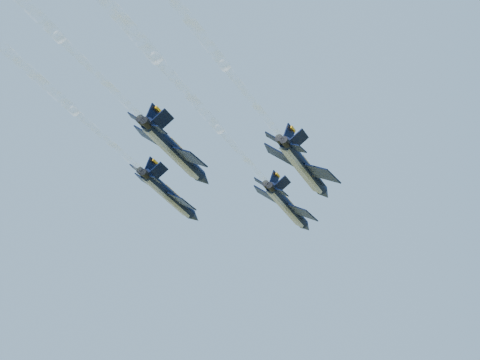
# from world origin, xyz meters

# --- Properties ---
(jet_lead) EXTENTS (9.89, 15.61, 6.75)m
(jet_lead) POSITION_xyz_m (3.13, 8.66, 99.27)
(jet_lead) COLOR black
(jet_left) EXTENTS (9.89, 15.61, 6.75)m
(jet_left) POSITION_xyz_m (-13.21, 0.45, 99.27)
(jet_left) COLOR black
(jet_right) EXTENTS (9.89, 15.61, 6.75)m
(jet_right) POSITION_xyz_m (6.71, -8.58, 99.27)
(jet_right) COLOR black
(jet_slot) EXTENTS (9.89, 15.61, 6.75)m
(jet_slot) POSITION_xyz_m (-8.34, -16.79, 99.27)
(jet_slot) COLOR black
(smoke_trail_lead) EXTENTS (19.43, 43.15, 2.11)m
(smoke_trail_lead) POSITION_xyz_m (-10.57, -23.89, 99.29)
(smoke_trail_lead) COLOR white
(smoke_trail_right) EXTENTS (19.43, 43.15, 2.11)m
(smoke_trail_right) POSITION_xyz_m (-6.99, -41.13, 99.29)
(smoke_trail_right) COLOR white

